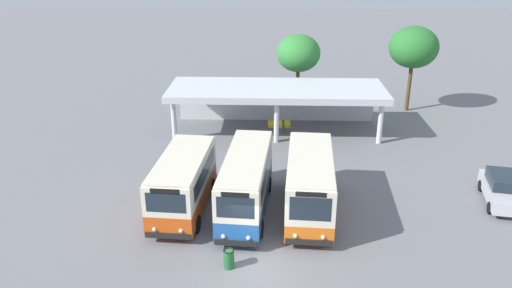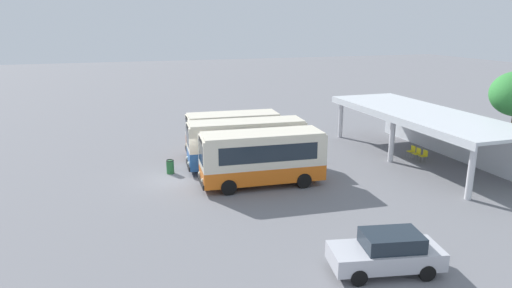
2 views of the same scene
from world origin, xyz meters
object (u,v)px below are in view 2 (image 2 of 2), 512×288
at_px(city_bus_nearest_orange, 233,132).
at_px(city_bus_middle_cream, 262,156).
at_px(litter_bin_apron, 170,167).
at_px(waiting_chair_middle_seat, 424,155).
at_px(waiting_chair_second_from_end, 417,153).
at_px(waiting_chair_end_by_column, 412,150).
at_px(parked_car_flank, 387,252).
at_px(city_bus_second_in_row, 246,142).

xyz_separation_m(city_bus_nearest_orange, city_bus_middle_cream, (6.61, -0.03, 0.07)).
xyz_separation_m(city_bus_nearest_orange, litter_bin_apron, (2.78, -4.92, -1.26)).
bearing_deg(waiting_chair_middle_seat, litter_bin_apron, -100.05).
xyz_separation_m(city_bus_nearest_orange, waiting_chair_middle_seat, (5.79, 12.06, -1.19)).
xyz_separation_m(waiting_chair_second_from_end, litter_bin_apron, (-2.39, -16.89, -0.07)).
bearing_deg(waiting_chair_second_from_end, waiting_chair_middle_seat, 8.49).
bearing_deg(waiting_chair_end_by_column, waiting_chair_second_from_end, -1.48).
bearing_deg(parked_car_flank, waiting_chair_middle_seat, 137.16).
relative_size(city_bus_nearest_orange, city_bus_middle_cream, 0.92).
bearing_deg(city_bus_second_in_row, parked_car_flank, 5.84).
distance_m(city_bus_middle_cream, waiting_chair_middle_seat, 12.19).
relative_size(waiting_chair_end_by_column, waiting_chair_middle_seat, 1.00).
relative_size(city_bus_middle_cream, waiting_chair_end_by_column, 8.62).
xyz_separation_m(waiting_chair_end_by_column, waiting_chair_middle_seat, (1.24, 0.08, 0.00)).
distance_m(waiting_chair_middle_seat, litter_bin_apron, 17.25).
bearing_deg(litter_bin_apron, city_bus_middle_cream, 51.96).
bearing_deg(waiting_chair_end_by_column, litter_bin_apron, -95.99).
bearing_deg(city_bus_nearest_orange, litter_bin_apron, -60.52).
xyz_separation_m(parked_car_flank, waiting_chair_end_by_column, (-12.70, 10.56, -0.31)).
relative_size(city_bus_nearest_orange, waiting_chair_end_by_column, 7.94).
bearing_deg(waiting_chair_middle_seat, waiting_chair_end_by_column, -176.47).
height_order(parked_car_flank, waiting_chair_second_from_end, parked_car_flank).
distance_m(city_bus_second_in_row, waiting_chair_middle_seat, 12.38).
xyz_separation_m(parked_car_flank, litter_bin_apron, (-14.48, -6.35, -0.37)).
distance_m(city_bus_nearest_orange, waiting_chair_end_by_column, 12.88).
distance_m(city_bus_nearest_orange, waiting_chair_second_from_end, 13.09).
height_order(city_bus_middle_cream, waiting_chair_middle_seat, city_bus_middle_cream).
relative_size(city_bus_nearest_orange, city_bus_second_in_row, 0.87).
height_order(city_bus_second_in_row, city_bus_middle_cream, city_bus_second_in_row).
xyz_separation_m(waiting_chair_end_by_column, waiting_chair_second_from_end, (0.62, -0.02, 0.00)).
bearing_deg(city_bus_nearest_orange, city_bus_second_in_row, 0.03).
distance_m(parked_car_flank, waiting_chair_middle_seat, 15.64).
bearing_deg(waiting_chair_end_by_column, city_bus_nearest_orange, -110.82).
height_order(waiting_chair_second_from_end, litter_bin_apron, litter_bin_apron).
distance_m(city_bus_second_in_row, waiting_chair_second_from_end, 12.18).
relative_size(waiting_chair_second_from_end, litter_bin_apron, 0.96).
distance_m(city_bus_second_in_row, litter_bin_apron, 5.13).
bearing_deg(waiting_chair_second_from_end, city_bus_nearest_orange, -113.38).
relative_size(waiting_chair_end_by_column, litter_bin_apron, 0.96).
distance_m(city_bus_second_in_row, waiting_chair_end_by_column, 12.11).
bearing_deg(waiting_chair_second_from_end, city_bus_second_in_row, -98.88).
bearing_deg(city_bus_middle_cream, litter_bin_apron, -128.04).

